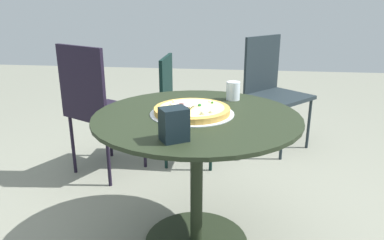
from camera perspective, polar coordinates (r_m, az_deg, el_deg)
The scene contains 8 objects.
patio_table at distance 1.79m, azimuth 0.72°, elevation -4.97°, with size 0.97×0.97×0.71m.
pizza_on_tray at distance 1.73m, azimuth 0.01°, elevation 1.47°, with size 0.40×0.40×0.05m.
pizza_server at distance 1.66m, azimuth -1.65°, elevation 2.20°, with size 0.22×0.10×0.02m.
drinking_cup at distance 1.99m, azimuth 6.38°, elevation 4.51°, with size 0.07×0.07×0.10m, color silver.
napkin_dispenser at distance 1.40m, azimuth -2.80°, elevation -0.69°, with size 0.10×0.08×0.13m, color black.
patio_chair_near at distance 3.18m, azimuth 12.25°, elevation 5.33°, with size 0.61×0.61×0.93m.
patio_chair_far at distance 2.62m, azimuth -14.51°, elevation 2.61°, with size 0.57×0.57×0.94m.
patio_chair_corner at distance 2.80m, azimuth -1.63°, elevation 2.96°, with size 0.40×0.40×0.82m.
Camera 1 is at (-1.63, -0.18, 1.22)m, focal length 34.51 mm.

